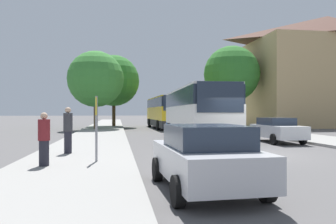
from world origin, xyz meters
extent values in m
plane|color=#565454|center=(0.00, 0.00, 0.00)|extent=(300.00, 300.00, 0.00)
cube|color=gray|center=(-7.00, 0.00, 0.07)|extent=(4.00, 120.00, 0.15)
cube|color=tan|center=(20.67, 24.57, 5.24)|extent=(19.63, 11.54, 10.49)
pyramid|color=#513328|center=(20.67, 24.57, 12.22)|extent=(19.63, 11.54, 3.46)
cube|color=#2D519E|center=(-0.66, 7.29, 0.62)|extent=(2.91, 11.86, 0.70)
cube|color=silver|center=(-0.66, 7.29, 1.58)|extent=(2.91, 11.86, 1.21)
cube|color=#232D3D|center=(-0.66, 7.29, 2.66)|extent=(2.93, 11.63, 0.95)
cube|color=silver|center=(-0.66, 7.29, 3.20)|extent=(2.85, 11.62, 0.12)
cube|color=#232D3D|center=(-0.88, 1.38, 2.51)|extent=(2.23, 0.14, 1.45)
sphere|color=#F4EAC1|center=(-1.75, 1.39, 0.66)|extent=(0.24, 0.24, 0.24)
sphere|color=#F4EAC1|center=(-0.01, 1.33, 0.66)|extent=(0.24, 0.24, 0.24)
cylinder|color=black|center=(-2.03, 3.81, 0.50)|extent=(0.34, 1.01, 1.00)
cylinder|color=black|center=(0.45, 3.72, 0.50)|extent=(0.34, 1.01, 1.00)
cylinder|color=black|center=(-1.77, 10.87, 0.50)|extent=(0.34, 1.01, 1.00)
cylinder|color=black|center=(0.71, 10.78, 0.50)|extent=(0.34, 1.01, 1.00)
cube|color=#2D2D2D|center=(-0.45, 22.45, 0.62)|extent=(2.82, 11.95, 0.70)
cube|color=yellow|center=(-0.45, 22.45, 1.65)|extent=(2.82, 11.95, 1.35)
cube|color=#232D3D|center=(-0.45, 22.45, 2.80)|extent=(2.84, 11.71, 0.95)
cube|color=yellow|center=(-0.45, 22.45, 3.34)|extent=(2.76, 11.71, 0.12)
cube|color=#232D3D|center=(-0.31, 16.48, 2.65)|extent=(2.28, 0.11, 1.45)
sphere|color=#F4EAC1|center=(-1.20, 16.44, 0.66)|extent=(0.24, 0.24, 0.24)
sphere|color=#F4EAC1|center=(0.58, 16.48, 0.66)|extent=(0.24, 0.24, 0.24)
cylinder|color=black|center=(-1.63, 18.86, 0.50)|extent=(0.32, 1.01, 1.00)
cylinder|color=black|center=(0.90, 18.92, 0.50)|extent=(0.32, 1.01, 1.00)
cylinder|color=black|center=(-1.80, 25.99, 0.50)|extent=(0.32, 1.01, 1.00)
cylinder|color=black|center=(0.73, 26.05, 0.50)|extent=(0.32, 1.01, 1.00)
cube|color=#B7B7BC|center=(-3.60, -5.84, 0.66)|extent=(1.99, 4.00, 0.71)
cube|color=#232D3D|center=(-3.59, -6.00, 1.27)|extent=(1.69, 2.11, 0.50)
cylinder|color=black|center=(-4.56, -4.66, 0.31)|extent=(0.23, 0.63, 0.62)
cylinder|color=black|center=(-2.74, -4.59, 0.31)|extent=(0.23, 0.63, 0.62)
cylinder|color=black|center=(-4.46, -7.10, 0.31)|extent=(0.23, 0.63, 0.62)
cylinder|color=black|center=(-2.64, -7.02, 0.31)|extent=(0.23, 0.63, 0.62)
cube|color=silver|center=(3.79, 5.01, 0.67)|extent=(1.81, 4.40, 0.72)
cube|color=#232D3D|center=(3.79, 5.18, 1.25)|extent=(1.55, 2.30, 0.44)
cylinder|color=black|center=(4.60, 3.64, 0.31)|extent=(0.22, 0.62, 0.62)
cylinder|color=black|center=(2.90, 3.68, 0.31)|extent=(0.22, 0.62, 0.62)
cylinder|color=black|center=(4.67, 6.34, 0.31)|extent=(0.22, 0.62, 0.62)
cylinder|color=black|center=(2.97, 6.38, 0.31)|extent=(0.22, 0.62, 0.62)
cylinder|color=gray|center=(-6.30, -1.95, 1.25)|extent=(0.08, 0.08, 2.21)
cube|color=yellow|center=(-6.30, -1.95, 2.01)|extent=(0.03, 0.45, 0.60)
cylinder|color=#23232D|center=(-7.85, -2.63, 0.54)|extent=(0.30, 0.30, 0.79)
cylinder|color=maroon|center=(-7.85, -2.63, 1.26)|extent=(0.36, 0.36, 0.65)
sphere|color=tan|center=(-7.85, -2.63, 1.70)|extent=(0.21, 0.21, 0.21)
cylinder|color=#23232D|center=(-7.58, 0.43, 0.59)|extent=(0.30, 0.30, 0.88)
cylinder|color=#333338|center=(-7.58, 0.43, 1.40)|extent=(0.36, 0.36, 0.74)
sphere|color=tan|center=(-7.58, 0.43, 1.89)|extent=(0.24, 0.24, 0.24)
cylinder|color=#47331E|center=(-6.04, 25.96, 1.70)|extent=(0.40, 0.40, 3.11)
sphere|color=#2D7028|center=(-6.04, 25.96, 5.51)|extent=(6.02, 6.02, 6.02)
cylinder|color=brown|center=(-7.75, 20.07, 1.58)|extent=(0.40, 0.40, 2.85)
sphere|color=#387F33|center=(-7.75, 20.07, 5.10)|extent=(5.58, 5.58, 5.58)
cylinder|color=#47331E|center=(7.44, 22.98, 1.98)|extent=(0.40, 0.40, 3.66)
sphere|color=#2D7028|center=(7.44, 22.98, 6.22)|extent=(6.42, 6.42, 6.42)
camera|label=1|loc=(-5.60, -13.22, 1.82)|focal=35.00mm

